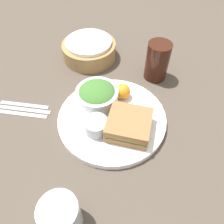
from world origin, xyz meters
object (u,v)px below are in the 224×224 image
Objects in this scene: drink_glass at (157,61)px; bread_basket at (89,50)px; sandwich at (129,125)px; dressing_cup at (96,126)px; water_glass at (61,216)px; plate at (112,118)px; fork at (19,114)px; knife at (22,109)px; spoon at (24,105)px; salad_bowl at (97,95)px.

bread_basket is (-0.26, 0.03, -0.03)m from drink_glass.
sandwich reaches higher than dressing_cup.
water_glass is (0.16, -0.56, 0.01)m from bread_basket.
water_glass reaches higher than plate.
bread_basket is at bearing 127.55° from sandwich.
water_glass reaches higher than fork.
water_glass is (-0.07, -0.26, 0.00)m from sandwich.
bread_basket reaches higher than knife.
spoon is (-0.11, -0.29, -0.03)m from bread_basket.
drink_glass reaches higher than sandwich.
dressing_cup is 0.26m from knife.
plate is 1.81× the size of fork.
salad_bowl reaches higher than spoon.
dressing_cup is at bearing -110.84° from drink_glass.
plate is 0.28m from spoon.
water_glass is (0.26, -0.23, 0.04)m from fork.
spoon is at bearing 134.67° from water_glass.
water_glass is at bearing -87.55° from dressing_cup.
bread_basket is at bearing -119.20° from spoon.
salad_bowl reaches higher than fork.
salad_bowl is at bearing 145.89° from plate.
dressing_cup reaches higher than plate.
drink_glass reaches higher than plate.
bread_basket is (-0.17, 0.27, 0.02)m from plate.
plate is 2.50× the size of salad_bowl.
sandwich reaches higher than knife.
plate is 2.01× the size of spoon.
drink_glass is (0.14, 0.19, 0.01)m from salad_bowl.
water_glass is (0.01, -0.23, 0.01)m from dressing_cup.
spoon is at bearing -110.59° from bread_basket.
knife is at bearing -159.70° from salad_bowl.
spoon is (-0.01, 0.04, 0.00)m from fork.
drink_glass is at bearing 69.91° from plate.
drink_glass reaches higher than water_glass.
fork is at bearing -175.19° from sandwich.
plate is 3.34× the size of water_glass.
sandwich is at bearing -52.45° from bread_basket.
knife is at bearing 176.30° from dressing_cup.
bread_basket reaches higher than spoon.
water_glass is (-0.02, -0.29, 0.04)m from plate.
drink_glass is 0.46m from knife.
sandwich is 0.34m from spoon.
salad_bowl reaches higher than bread_basket.
spoon is at bearing -90.00° from fork.
drink_glass is at bearing -151.58° from knife.
water_glass reaches higher than spoon.
bread_basket reaches higher than plate.
fork is (-0.22, -0.10, -0.05)m from salad_bowl.
water_glass reaches higher than sandwich.
bread_basket is 1.09× the size of knife.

